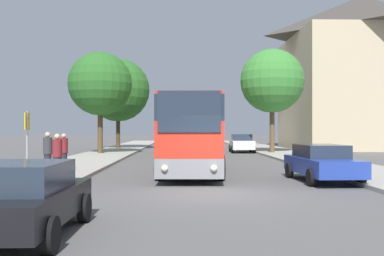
{
  "coord_description": "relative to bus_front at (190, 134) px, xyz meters",
  "views": [
    {
      "loc": [
        -1.19,
        -13.66,
        2.0
      ],
      "look_at": [
        -0.61,
        11.56,
        2.07
      ],
      "focal_mm": 42.0,
      "sensor_mm": 36.0,
      "label": 1
    }
  ],
  "objects": [
    {
      "name": "bus_stop_sign",
      "position": [
        -5.81,
        -4.75,
        -0.1
      ],
      "size": [
        0.08,
        0.45,
        2.49
      ],
      "color": "gray",
      "rests_on": "sidewalk_left"
    },
    {
      "name": "tree_right_near",
      "position": [
        6.9,
        15.46,
        4.1
      ],
      "size": [
        5.15,
        5.15,
        8.34
      ],
      "color": "brown",
      "rests_on": "sidewalk_right"
    },
    {
      "name": "parked_car_right_near",
      "position": [
        4.96,
        -3.52,
        -1.05
      ],
      "size": [
        2.09,
        4.52,
        1.41
      ],
      "rotation": [
        0.0,
        0.0,
        3.18
      ],
      "color": "#233D9E",
      "rests_on": "ground_plane"
    },
    {
      "name": "bus_middle",
      "position": [
        0.02,
        13.43,
        -0.05
      ],
      "size": [
        2.79,
        11.88,
        3.26
      ],
      "rotation": [
        0.0,
        0.0,
        0.01
      ],
      "color": "#2D2D2D",
      "rests_on": "ground_plane"
    },
    {
      "name": "pedestrian_walking_back",
      "position": [
        -5.93,
        -1.94,
        -0.77
      ],
      "size": [
        0.36,
        0.36,
        1.74
      ],
      "rotation": [
        0.0,
        0.0,
        3.21
      ],
      "color": "#23232D",
      "rests_on": "sidewalk_left"
    },
    {
      "name": "pedestrian_waiting_near",
      "position": [
        -5.71,
        -0.27,
        -0.81
      ],
      "size": [
        0.36,
        0.36,
        1.66
      ],
      "rotation": [
        0.0,
        0.0,
        4.55
      ],
      "color": "#23232D",
      "rests_on": "sidewalk_left"
    },
    {
      "name": "tree_left_far",
      "position": [
        -6.77,
        14.62,
        3.75
      ],
      "size": [
        4.97,
        4.97,
        7.9
      ],
      "color": "#513D23",
      "rests_on": "sidewalk_left"
    },
    {
      "name": "parked_car_right_far",
      "position": [
        4.8,
        18.12,
        -0.98
      ],
      "size": [
        2.15,
        4.2,
        1.57
      ],
      "rotation": [
        0.0,
        0.0,
        3.11
      ],
      "color": "silver",
      "rests_on": "ground_plane"
    },
    {
      "name": "ground_plane",
      "position": [
        0.79,
        -6.9,
        -1.79
      ],
      "size": [
        300.0,
        300.0,
        0.0
      ],
      "primitive_type": "plane",
      "color": "#565454",
      "rests_on": "ground"
    },
    {
      "name": "bus_front",
      "position": [
        0.0,
        0.0,
        0.0
      ],
      "size": [
        2.93,
        10.39,
        3.36
      ],
      "rotation": [
        0.0,
        0.0,
        -0.03
      ],
      "color": "gray",
      "rests_on": "ground_plane"
    },
    {
      "name": "tree_left_near",
      "position": [
        -6.71,
        24.01,
        4.09
      ],
      "size": [
        6.23,
        6.23,
        8.86
      ],
      "color": "#47331E",
      "rests_on": "sidewalk_left"
    },
    {
      "name": "building_right_background",
      "position": [
        18.4,
        25.55,
        6.15
      ],
      "size": [
        14.69,
        14.11,
        15.89
      ],
      "color": "#C6B28E",
      "rests_on": "ground_plane"
    },
    {
      "name": "pedestrian_waiting_far",
      "position": [
        -5.08,
        -3.62,
        -0.79
      ],
      "size": [
        0.36,
        0.36,
        1.69
      ],
      "rotation": [
        0.0,
        0.0,
        3.25
      ],
      "color": "#23232D",
      "rests_on": "sidewalk_left"
    },
    {
      "name": "parked_car_left_curb",
      "position": [
        -3.38,
        -12.15,
        -1.06
      ],
      "size": [
        1.97,
        4.05,
        1.39
      ],
      "rotation": [
        0.0,
        0.0,
        -0.0
      ],
      "color": "black",
      "rests_on": "ground_plane"
    }
  ]
}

